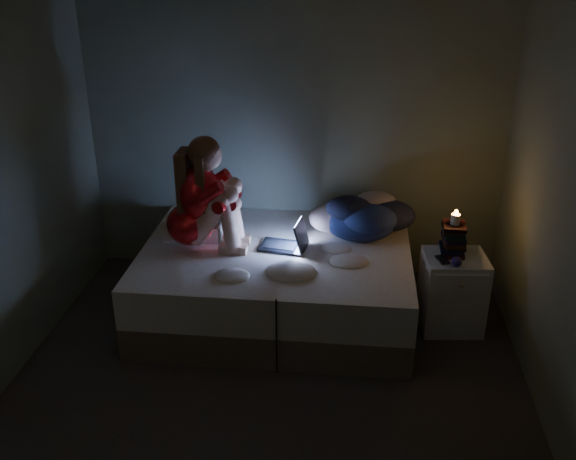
# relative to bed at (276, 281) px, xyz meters

# --- Properties ---
(floor) EXTENTS (3.60, 3.80, 0.02)m
(floor) POSITION_rel_bed_xyz_m (0.06, -1.10, -0.30)
(floor) COLOR black
(floor) RESTS_ON ground
(wall_back) EXTENTS (3.60, 0.02, 2.60)m
(wall_back) POSITION_rel_bed_xyz_m (0.06, 0.81, 1.01)
(wall_back) COLOR #5D664E
(wall_back) RESTS_ON ground
(bed) EXTENTS (2.12, 1.59, 0.58)m
(bed) POSITION_rel_bed_xyz_m (0.00, 0.00, 0.00)
(bed) COLOR #BAB6AC
(bed) RESTS_ON ground
(pillow) EXTENTS (0.46, 0.33, 0.13)m
(pillow) POSITION_rel_bed_xyz_m (-0.70, 0.19, 0.36)
(pillow) COLOR silver
(pillow) RESTS_ON bed
(woman) EXTENTS (0.57, 0.37, 0.92)m
(woman) POSITION_rel_bed_xyz_m (-0.68, -0.02, 0.75)
(woman) COLOR #A80600
(woman) RESTS_ON bed
(laptop) EXTENTS (0.40, 0.31, 0.26)m
(laptop) POSITION_rel_bed_xyz_m (0.05, 0.02, 0.42)
(laptop) COLOR black
(laptop) RESTS_ON bed
(clothes_pile) EXTENTS (0.69, 0.59, 0.37)m
(clothes_pile) POSITION_rel_bed_xyz_m (0.66, 0.33, 0.48)
(clothes_pile) COLOR navy
(clothes_pile) RESTS_ON bed
(nightstand) EXTENTS (0.50, 0.46, 0.62)m
(nightstand) POSITION_rel_bed_xyz_m (1.40, -0.06, 0.02)
(nightstand) COLOR silver
(nightstand) RESTS_ON ground
(book_stack) EXTENTS (0.19, 0.25, 0.23)m
(book_stack) POSITION_rel_bed_xyz_m (1.37, -0.00, 0.44)
(book_stack) COLOR black
(book_stack) RESTS_ON nightstand
(candle) EXTENTS (0.07, 0.07, 0.08)m
(candle) POSITION_rel_bed_xyz_m (1.37, -0.00, 0.60)
(candle) COLOR beige
(candle) RESTS_ON book_stack
(phone) EXTENTS (0.10, 0.15, 0.01)m
(phone) POSITION_rel_bed_xyz_m (1.28, -0.12, 0.33)
(phone) COLOR black
(phone) RESTS_ON nightstand
(blue_orb) EXTENTS (0.08, 0.08, 0.08)m
(blue_orb) POSITION_rel_bed_xyz_m (1.36, -0.22, 0.37)
(blue_orb) COLOR navy
(blue_orb) RESTS_ON nightstand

